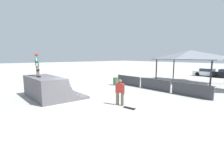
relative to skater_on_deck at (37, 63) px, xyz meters
name	(u,v)px	position (x,y,z in m)	size (l,w,h in m)	color
ground_plane	(78,101)	(3.21, 1.69, -2.67)	(160.00, 160.00, 0.00)	#A3A09B
quarter_pipe_ramp	(48,88)	(0.74, 0.49, -1.94)	(4.69, 3.53, 1.66)	#565459
skater_on_deck	(37,63)	(0.00, 0.00, 0.00)	(0.75, 0.46, 1.76)	#6B6051
skateboard_on_deck	(39,76)	(0.63, -0.13, -0.96)	(0.80, 0.31, 0.09)	silver
bystander_walking	(120,91)	(5.86, 3.39, -1.71)	(0.69, 0.37, 1.73)	#6B6051
skateboard_on_ground	(130,108)	(6.83, 3.34, -2.62)	(0.86, 0.33, 0.09)	blue
barrier_fence	(155,85)	(4.02, 9.47, -2.15)	(10.52, 0.12, 1.05)	#3D3D42
pavilion_shelter	(190,55)	(3.60, 16.72, 0.66)	(7.86, 4.78, 3.92)	#2D2D33
trash_bin	(115,81)	(-0.49, 8.37, -2.25)	(0.52, 0.52, 0.85)	#385B3D
parked_car_white	(208,73)	(2.22, 25.49, -2.07)	(4.19, 1.77, 1.27)	silver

